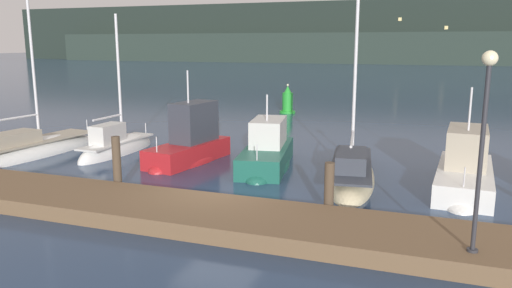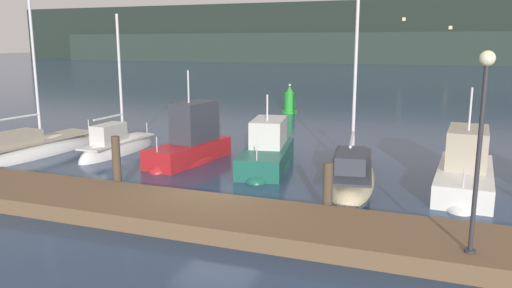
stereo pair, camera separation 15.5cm
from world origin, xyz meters
The scene contains 13 objects.
ground_plane centered at (0.00, 0.00, 0.00)m, with size 400.00×400.00×0.00m, color navy.
dock centered at (0.00, -1.81, 0.23)m, with size 29.35×2.80×0.45m, color brown.
mooring_pile_1 centered at (-3.59, -0.16, 0.96)m, with size 0.28×0.28×1.92m, color #4C3D2D.
mooring_pile_2 centered at (3.59, -0.16, 0.81)m, with size 0.28×0.28×1.62m, color #4C3D2D.
sailboat_berth_1 centered at (-10.65, 3.12, 0.10)m, with size 2.63×8.04×10.05m.
sailboat_berth_2 centered at (-7.31, 5.00, 0.13)m, with size 1.42×5.19×7.04m.
motorboat_berth_3 centered at (-3.39, 4.68, 0.48)m, with size 2.38×4.97×4.44m.
motorboat_berth_4 centered at (-0.03, 4.96, 0.33)m, with size 2.76×5.67×3.52m.
sailboat_berth_5 centered at (3.53, 4.17, 0.12)m, with size 2.65×7.09×9.36m.
motorboat_berth_6 centered at (7.40, 4.34, 0.37)m, with size 2.25×5.98×4.05m.
channel_buoy centered at (-3.73, 20.53, 0.79)m, with size 1.13×1.13×2.09m.
dock_lamppost centered at (7.28, -2.50, 3.34)m, with size 0.32×0.32×4.36m.
hillside_backdrop centered at (-3.96, 121.64, 7.13)m, with size 240.00×23.00×15.49m.
Camera 1 is at (6.31, -13.79, 4.95)m, focal length 35.00 mm.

